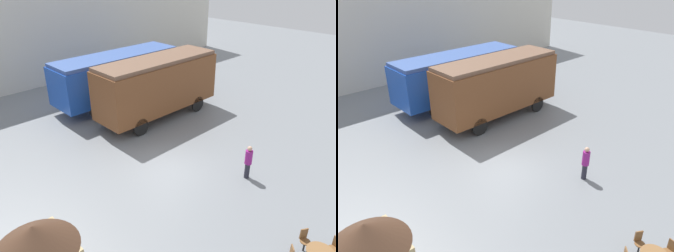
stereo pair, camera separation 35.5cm
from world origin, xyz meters
TOP-DOWN VIEW (x-y plane):
  - ground_plane at (0.00, 0.00)m, footprint 80.00×80.00m
  - backdrop_wall at (0.00, 15.74)m, footprint 44.00×0.15m
  - streamlined_locomotive at (4.41, 8.67)m, footprint 11.35×2.79m
  - passenger_coach_wooden at (3.84, 4.76)m, footprint 8.33×2.62m
  - cafe_chair_2 at (0.27, -7.95)m, footprint 0.38×0.36m
  - cafe_chair_3 at (-0.11, -7.06)m, footprint 0.39×0.40m
  - visitor_person at (2.17, -3.21)m, footprint 0.34×0.34m

SIDE VIEW (x-z plane):
  - ground_plane at x=0.00m, z-range 0.00..0.00m
  - cafe_chair_2 at x=0.27m, z-range 0.07..0.94m
  - cafe_chair_3 at x=-0.11m, z-range 0.07..0.94m
  - visitor_person at x=2.17m, z-range 0.07..1.76m
  - streamlined_locomotive at x=4.41m, z-range 0.31..3.81m
  - passenger_coach_wooden at x=3.84m, z-range 0.32..4.24m
  - backdrop_wall at x=0.00m, z-range 0.00..9.00m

